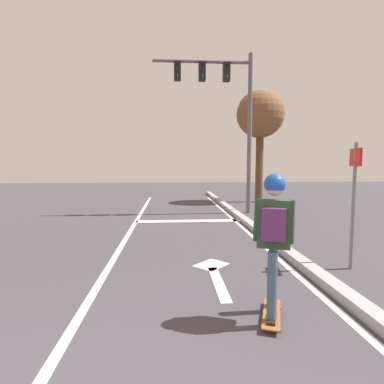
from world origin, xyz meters
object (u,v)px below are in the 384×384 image
Objects in this scene: street_sign_post at (354,187)px; roadside_tree at (260,116)px; skateboard at (272,314)px; skater at (274,226)px; traffic_signal_mast at (224,99)px.

roadside_tree reaches higher than street_sign_post.
skateboard is 1.05m from skater.
roadside_tree reaches higher than skateboard.
traffic_signal_mast is at bearing 84.38° from skater.
traffic_signal_mast is (0.77, 7.82, 3.05)m from skater.
traffic_signal_mast is at bearing 84.41° from skateboard.
skateboard is 0.14× the size of traffic_signal_mast.
skater is 0.31× the size of roadside_tree.
street_sign_post is at bearing -79.21° from traffic_signal_mast.
street_sign_post is at bearing 39.70° from skater.
traffic_signal_mast is 4.03m from roadside_tree.
roadside_tree is at bearing 74.43° from skater.
skater is 11.92m from roadside_tree.
roadside_tree is at bearing 54.75° from traffic_signal_mast.
roadside_tree is at bearing 83.11° from street_sign_post.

